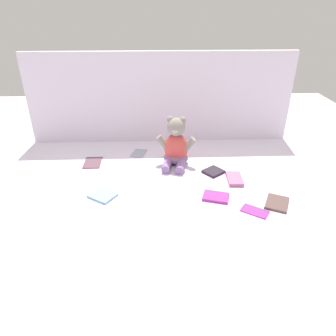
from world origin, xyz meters
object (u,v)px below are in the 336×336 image
(book_case_3, at_px, (213,172))
(book_case_7, at_px, (93,162))
(book_case_0, at_px, (255,211))
(book_case_2, at_px, (277,203))
(book_case_5, at_px, (235,179))
(teddy_bear, at_px, (176,147))
(book_case_1, at_px, (103,195))
(book_case_6, at_px, (139,153))
(book_case_4, at_px, (216,197))

(book_case_3, bearing_deg, book_case_7, -139.61)
(book_case_0, bearing_deg, book_case_3, -125.62)
(book_case_2, bearing_deg, book_case_5, -29.21)
(teddy_bear, relative_size, book_case_7, 1.97)
(teddy_bear, bearing_deg, book_case_1, -126.63)
(book_case_1, xyz_separation_m, book_case_6, (0.15, 0.47, -0.00))
(book_case_3, relative_size, book_case_5, 0.74)
(book_case_6, xyz_separation_m, book_case_7, (-0.26, -0.12, 0.00))
(book_case_4, xyz_separation_m, book_case_6, (-0.39, 0.50, -0.00))
(book_case_0, height_order, book_case_3, book_case_3)
(book_case_1, xyz_separation_m, book_case_2, (0.81, -0.10, -0.00))
(book_case_5, bearing_deg, book_case_1, 13.49)
(book_case_5, xyz_separation_m, book_case_6, (-0.51, 0.34, -0.01))
(book_case_4, distance_m, book_case_5, 0.20)
(book_case_0, xyz_separation_m, book_case_3, (-0.12, 0.36, 0.00))
(book_case_1, distance_m, book_case_4, 0.54)
(book_case_3, bearing_deg, book_case_4, -44.67)
(book_case_2, distance_m, book_case_3, 0.39)
(book_case_6, bearing_deg, book_case_7, 38.42)
(book_case_2, relative_size, book_case_6, 1.09)
(book_case_2, bearing_deg, teddy_bear, -17.49)
(book_case_3, bearing_deg, book_case_5, 9.78)
(book_case_1, bearing_deg, book_case_6, 16.33)
(book_case_3, xyz_separation_m, book_case_6, (-0.42, 0.26, -0.00))
(teddy_bear, bearing_deg, book_case_6, 159.85)
(teddy_bear, xyz_separation_m, book_case_7, (-0.48, 0.02, -0.10))
(book_case_0, distance_m, book_case_6, 0.82)
(book_case_3, distance_m, book_case_6, 0.49)
(book_case_2, height_order, book_case_5, book_case_5)
(book_case_2, bearing_deg, book_case_7, 0.77)
(book_case_3, xyz_separation_m, book_case_7, (-0.68, 0.14, -0.00))
(book_case_2, relative_size, book_case_4, 1.06)
(book_case_4, bearing_deg, book_case_7, 76.79)
(book_case_1, bearing_deg, book_case_3, -35.18)
(book_case_7, bearing_deg, book_case_4, -31.30)
(teddy_bear, xyz_separation_m, book_case_5, (0.29, -0.21, -0.09))
(book_case_5, xyz_separation_m, book_case_7, (-0.77, 0.23, -0.00))
(book_case_6, bearing_deg, book_case_4, 142.12)
(book_case_3, bearing_deg, book_case_1, -107.52)
(book_case_0, bearing_deg, book_case_7, -86.76)
(book_case_0, xyz_separation_m, book_case_2, (0.12, 0.05, 0.00))
(book_case_3, distance_m, book_case_5, 0.13)
(book_case_0, relative_size, book_case_5, 0.89)
(book_case_4, bearing_deg, book_case_0, -109.01)
(book_case_5, bearing_deg, book_case_6, -30.95)
(book_case_4, relative_size, book_case_6, 1.03)
(book_case_4, distance_m, book_case_6, 0.63)
(book_case_0, bearing_deg, book_case_4, -91.37)
(book_case_4, relative_size, book_case_7, 0.86)
(book_case_7, bearing_deg, teddy_bear, -2.61)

